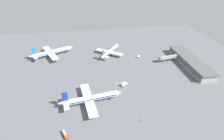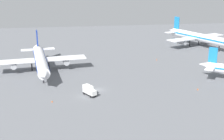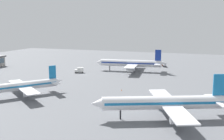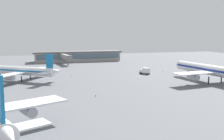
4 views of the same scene
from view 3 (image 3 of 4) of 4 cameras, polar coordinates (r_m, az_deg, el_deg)
The scene contains 10 objects.
ground at distance 171.85m, azimuth -5.97°, elevation -0.88°, with size 288.00×288.00×0.00m, color slate.
airplane_at_gate at distance 125.25m, azimuth -18.50°, elevation -3.21°, with size 34.06×28.82×12.25m.
airplane_taxiing at distance 93.02m, azimuth 10.96°, elevation -6.67°, with size 38.18×46.13×14.81m.
airplane_distant at distance 181.85m, azimuth 3.98°, elevation 1.41°, with size 38.55×47.73×14.53m.
fuel_truck at distance 204.14m, azimuth 10.75°, elevation 1.06°, with size 6.54×4.25×2.50m.
catering_truck at distance 176.74m, azimuth -6.80°, elevation -0.05°, with size 4.43×5.80×3.30m.
ground_crew_worker at distance 214.00m, azimuth -2.64°, elevation 1.47°, with size 0.40×0.58×1.67m.
safety_cone_near_gate at distance 129.83m, azimuth 2.04°, elevation -4.15°, with size 0.44×0.44×0.60m, color #EA590C.
safety_cone_mid_apron at distance 145.33m, azimuth -13.87°, elevation -2.93°, with size 0.44×0.44×0.60m, color #EA590C.
safety_cone_far_side at distance 189.51m, azimuth -6.26°, elevation 0.19°, with size 0.44×0.44×0.60m, color #EA590C.
Camera 3 is at (151.51, 74.86, 31.22)m, focal length 44.11 mm.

